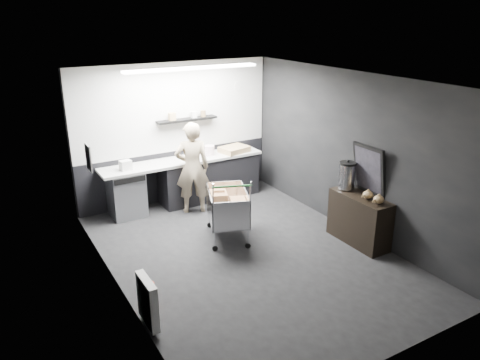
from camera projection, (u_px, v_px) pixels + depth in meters
floor at (248, 255)px, 7.30m from camera, size 5.50×5.50×0.00m
ceiling at (249, 80)px, 6.38m from camera, size 5.50×5.50×0.00m
wall_back at (175, 133)px, 9.07m from camera, size 5.50×0.00×5.50m
wall_front at (393, 252)px, 4.61m from camera, size 5.50×0.00×5.50m
wall_left at (113, 199)px, 5.89m from camera, size 0.00×5.50×5.50m
wall_right at (351, 153)px, 7.78m from camera, size 0.00×5.50×5.50m
kitchen_wall_panel at (174, 108)px, 8.88m from camera, size 3.95×0.02×1.70m
dado_panel at (178, 175)px, 9.34m from camera, size 3.95×0.02×1.00m
floating_shelf at (187, 119)px, 8.97m from camera, size 1.20×0.22×0.04m
wall_clock at (238, 86)px, 9.43m from camera, size 0.20×0.03×0.20m
poster at (88, 158)px, 6.89m from camera, size 0.02×0.30×0.40m
poster_red_band at (88, 153)px, 6.87m from camera, size 0.02×0.22×0.10m
radiator at (148, 301)px, 5.53m from camera, size 0.10×0.50×0.60m
ceiling_strip at (192, 68)px, 7.89m from camera, size 2.40×0.20×0.04m
prep_counter at (190, 180)px, 9.17m from camera, size 3.20×0.61×0.90m
person at (192, 168)px, 8.60m from camera, size 0.73×0.59×1.73m
shopping_cart at (227, 208)px, 7.68m from camera, size 0.95×1.23×1.13m
sideboard at (359, 212)px, 7.56m from camera, size 0.46×1.08×1.62m
fire_extinguisher at (149, 297)px, 5.79m from camera, size 0.16×0.16×0.52m
cardboard_box at (234, 149)px, 9.42m from camera, size 0.62×0.52×0.11m
pink_tub at (209, 150)px, 9.19m from camera, size 0.19×0.19×0.19m
white_container at (126, 165)px, 8.35m from camera, size 0.21×0.18×0.17m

